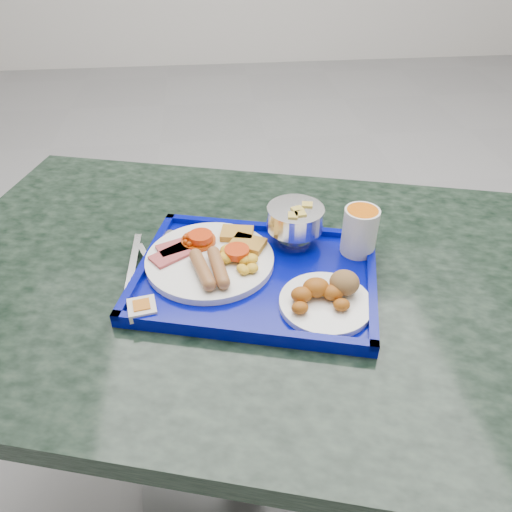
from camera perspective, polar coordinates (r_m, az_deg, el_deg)
The scene contains 10 objects.
floor at distance 2.11m, azimuth 5.64°, elevation -1.34°, with size 6.00×6.00×0.00m, color gray.
table at distance 1.03m, azimuth -1.45°, elevation -10.10°, with size 1.34×1.08×0.73m.
tray at distance 0.88m, azimuth 0.00°, elevation -2.37°, with size 0.48×0.40×0.02m.
main_plate at distance 0.90m, azimuth -4.85°, elevation -0.14°, with size 0.23×0.23×0.04m.
bread_plate at distance 0.82m, azimuth 8.15°, elevation -4.59°, with size 0.15×0.15×0.05m.
fruit_bowl at distance 0.94m, azimuth 4.53°, elevation 4.23°, with size 0.11×0.11×0.07m.
juice_cup at distance 0.92m, azimuth 11.79°, elevation 2.96°, with size 0.06×0.06×0.09m.
spoon at distance 0.96m, azimuth -10.44°, elevation 1.45°, with size 0.08×0.17×0.01m.
knife at distance 0.93m, azimuth -13.86°, elevation -0.76°, with size 0.01×0.18×0.00m, color silver.
jam_packet at distance 0.82m, azimuth -12.88°, elevation -5.88°, with size 0.05×0.05×0.02m.
Camera 1 is at (-0.38, -1.62, 1.30)m, focal length 35.00 mm.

